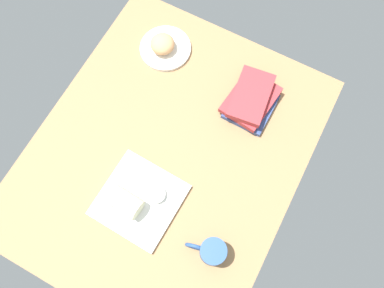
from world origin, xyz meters
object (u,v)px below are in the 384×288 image
(round_plate, at_px, (165,48))
(sauce_cup, at_px, (156,195))
(square_plate, at_px, (140,200))
(breakfast_wrap, at_px, (125,202))
(book_stack, at_px, (251,100))
(coffee_mug, at_px, (212,251))
(scone_pastry, at_px, (162,44))

(round_plate, distance_m, sauce_cup, 0.57)
(round_plate, distance_m, square_plate, 0.59)
(round_plate, bearing_deg, breakfast_wrap, -162.90)
(sauce_cup, relative_size, breakfast_wrap, 0.54)
(round_plate, bearing_deg, book_stack, -98.60)
(book_stack, xyz_separation_m, coffee_mug, (-0.53, -0.11, 0.01))
(breakfast_wrap, distance_m, coffee_mug, 0.32)
(round_plate, xyz_separation_m, square_plate, (-0.55, -0.21, 0.00))
(square_plate, relative_size, book_stack, 1.17)
(round_plate, distance_m, coffee_mug, 0.77)
(sauce_cup, bearing_deg, round_plate, 26.42)
(breakfast_wrap, bearing_deg, scone_pastry, -157.74)
(book_stack, relative_size, coffee_mug, 1.67)
(square_plate, height_order, breakfast_wrap, breakfast_wrap)
(scone_pastry, height_order, book_stack, same)
(round_plate, bearing_deg, coffee_mug, -139.77)
(square_plate, bearing_deg, scone_pastry, 21.89)
(scone_pastry, distance_m, breakfast_wrap, 0.60)
(coffee_mug, bearing_deg, sauce_cup, 72.45)
(sauce_cup, relative_size, book_stack, 0.27)
(scone_pastry, relative_size, breakfast_wrap, 0.82)
(breakfast_wrap, relative_size, coffee_mug, 0.85)
(scone_pastry, relative_size, book_stack, 0.42)
(round_plate, distance_m, breakfast_wrap, 0.61)
(breakfast_wrap, relative_size, book_stack, 0.51)
(square_plate, distance_m, sauce_cup, 0.06)
(square_plate, xyz_separation_m, coffee_mug, (-0.04, -0.28, 0.04))
(round_plate, bearing_deg, sauce_cup, -153.58)
(scone_pastry, relative_size, coffee_mug, 0.70)
(scone_pastry, bearing_deg, round_plate, -38.50)
(scone_pastry, distance_m, book_stack, 0.39)
(sauce_cup, xyz_separation_m, coffee_mug, (-0.08, -0.24, 0.02))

